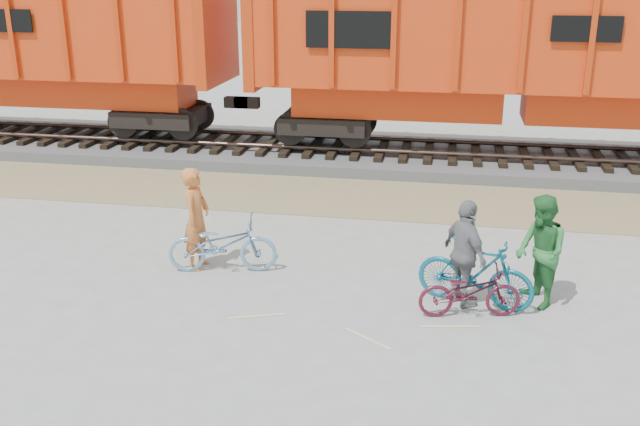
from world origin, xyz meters
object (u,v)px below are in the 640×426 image
at_px(hopper_car_center, 517,56).
at_px(person_solo, 196,218).
at_px(bicycle_maroon, 470,292).
at_px(bicycle_blue, 222,244).
at_px(person_woman, 465,254).
at_px(person_man, 541,252).
at_px(bicycle_teal, 475,272).

bearing_deg(hopper_car_center, person_solo, -126.66).
xyz_separation_m(bicycle_maroon, person_solo, (-4.85, 1.11, 0.52)).
relative_size(bicycle_blue, person_woman, 1.09).
height_order(bicycle_maroon, person_woman, person_woman).
xyz_separation_m(hopper_car_center, person_man, (-0.08, -8.56, -2.08)).
height_order(bicycle_blue, person_woman, person_woman).
relative_size(bicycle_teal, person_woman, 1.07).
height_order(person_solo, person_woman, person_solo).
relative_size(bicycle_blue, person_man, 1.06).
bearing_deg(bicycle_maroon, bicycle_teal, -23.32).
bearing_deg(person_man, person_solo, -114.96).
height_order(hopper_car_center, bicycle_blue, hopper_car_center).
distance_m(person_solo, person_woman, 4.80).
xyz_separation_m(hopper_car_center, bicycle_maroon, (-1.17, -9.19, -2.59)).
distance_m(bicycle_blue, person_woman, 4.31).
bearing_deg(person_woman, bicycle_maroon, 160.42).
bearing_deg(person_woman, person_man, -112.82).
xyz_separation_m(person_man, person_woman, (-1.19, -0.23, -0.03)).
bearing_deg(person_solo, bicycle_blue, -99.36).
bearing_deg(person_woman, person_solo, 47.93).
relative_size(hopper_car_center, person_solo, 7.45).
relative_size(hopper_car_center, person_woman, 7.83).
bearing_deg(bicycle_teal, person_man, -62.23).
bearing_deg(bicycle_teal, bicycle_blue, 99.02).
bearing_deg(person_woman, hopper_car_center, -41.83).
bearing_deg(bicycle_maroon, hopper_car_center, -19.14).
bearing_deg(person_man, hopper_car_center, 159.12).
bearing_deg(bicycle_teal, person_woman, 114.46).
bearing_deg(hopper_car_center, bicycle_maroon, -97.24).
xyz_separation_m(bicycle_blue, bicycle_maroon, (4.35, -1.01, -0.09)).
relative_size(hopper_car_center, person_man, 7.58).
bearing_deg(person_solo, person_man, -92.66).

